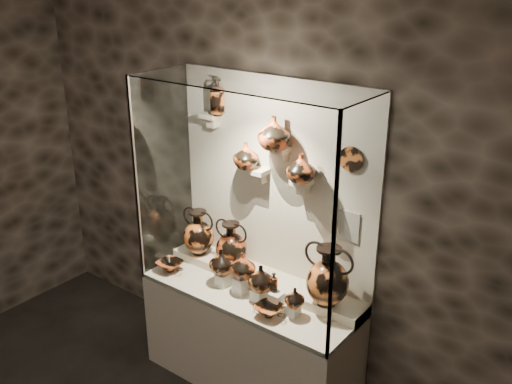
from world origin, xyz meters
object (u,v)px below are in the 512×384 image
jug_b (243,265)px  jug_a (221,262)px  amphora_mid (231,244)px  ovoid_vase_c (301,168)px  jug_c (261,278)px  amphora_left (199,232)px  ovoid_vase_b (274,133)px  kylix_left (170,265)px  lekythos_tall (217,95)px  ovoid_vase_a (246,156)px  amphora_right (328,276)px  kylix_right (269,310)px  lekythos_small (274,281)px  jug_e (295,298)px

jug_b → jug_a: bearing=172.8°
amphora_mid → ovoid_vase_c: 0.95m
jug_c → jug_b: bearing=155.5°
amphora_left → ovoid_vase_b: size_ratio=1.62×
kylix_left → jug_a: bearing=3.6°
jug_c → lekythos_tall: lekythos_tall is taller
jug_c → ovoid_vase_c: bearing=33.6°
amphora_left → ovoid_vase_a: size_ratio=1.93×
amphora_right → kylix_left: amphora_right is taller
amphora_left → jug_c: 0.79m
kylix_right → lekythos_small: bearing=115.8°
kylix_right → jug_e: bearing=38.6°
jug_b → ovoid_vase_a: bearing=113.5°
lekythos_small → ovoid_vase_c: ovoid_vase_c is taller
jug_c → lekythos_small: 0.11m
amphora_left → jug_b: bearing=-32.3°
amphora_right → ovoid_vase_c: ovoid_vase_c is taller
ovoid_vase_a → ovoid_vase_c: ovoid_vase_c is taller
amphora_left → jug_b: amphora_left is taller
jug_e → lekythos_small: bearing=150.5°
amphora_right → jug_a: bearing=-173.2°
amphora_left → amphora_mid: 0.34m
jug_e → ovoid_vase_a: bearing=136.4°
amphora_right → jug_b: 0.64m
ovoid_vase_c → amphora_mid: bearing=-152.1°
jug_e → amphora_mid: bearing=143.3°
lekythos_tall → kylix_left: bearing=-108.6°
jug_a → jug_b: size_ratio=0.97×
jug_a → jug_c: (0.37, -0.00, -0.01)m
kylix_left → kylix_right: size_ratio=1.03×
kylix_right → ovoid_vase_c: 1.01m
jug_c → lekythos_tall: size_ratio=0.66×
ovoid_vase_c → amphora_left: bearing=-153.5°
jug_b → lekythos_tall: 1.26m
jug_b → jug_e: jug_b is taller
jug_e → lekythos_small: 0.21m
jug_e → lekythos_small: size_ratio=0.93×
amphora_left → ovoid_vase_c: ovoid_vase_c is taller
jug_e → ovoid_vase_a: (-0.62, 0.26, 0.83)m
jug_e → ovoid_vase_c: ovoid_vase_c is taller
jug_b → ovoid_vase_c: ovoid_vase_c is taller
jug_a → jug_c: size_ratio=0.99×
ovoid_vase_c → amphora_right: bearing=8.3°
jug_b → ovoid_vase_b: (0.11, 0.21, 0.98)m
jug_c → ovoid_vase_b: (-0.06, 0.22, 1.02)m
amphora_right → jug_e: amphora_right is taller
amphora_left → lekythos_tall: lekythos_tall is taller
jug_e → kylix_right: 0.21m
jug_b → amphora_right: bearing=4.5°
amphora_left → ovoid_vase_c: size_ratio=1.83×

